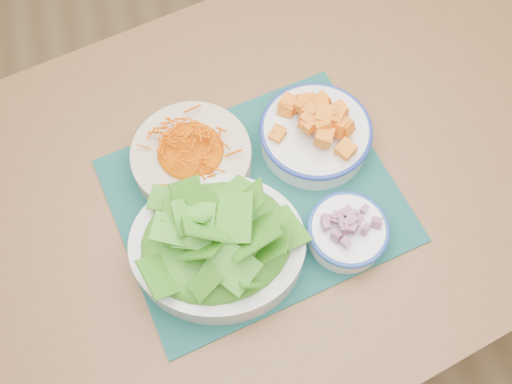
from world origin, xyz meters
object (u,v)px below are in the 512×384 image
squash_bowl (316,129)px  onion_bowl (348,231)px  table (289,184)px  carrot_bowl (191,155)px  lettuce_bowl (217,240)px  placemat (256,200)px

squash_bowl → onion_bowl: size_ratio=1.47×
table → squash_bowl: squash_bowl is taller
table → onion_bowl: 0.22m
carrot_bowl → squash_bowl: size_ratio=1.06×
table → lettuce_bowl: lettuce_bowl is taller
placemat → lettuce_bowl: 0.14m
placemat → carrot_bowl: (-0.10, 0.10, 0.04)m
carrot_bowl → lettuce_bowl: bearing=-87.1°
lettuce_bowl → placemat: bearing=57.3°
lettuce_bowl → squash_bowl: bearing=50.7°
placemat → onion_bowl: 0.18m
carrot_bowl → onion_bowl: bearing=-42.1°
lettuce_bowl → onion_bowl: bearing=6.3°
carrot_bowl → onion_bowl: 0.31m
onion_bowl → squash_bowl: bearing=89.5°
carrot_bowl → squash_bowl: (0.23, -0.01, 0.01)m
table → onion_bowl: bearing=-86.7°
placemat → lettuce_bowl: lettuce_bowl is taller
placemat → squash_bowl: bearing=22.3°
table → squash_bowl: (0.05, 0.03, 0.14)m
lettuce_bowl → onion_bowl: lettuce_bowl is taller
carrot_bowl → lettuce_bowl: size_ratio=0.65×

